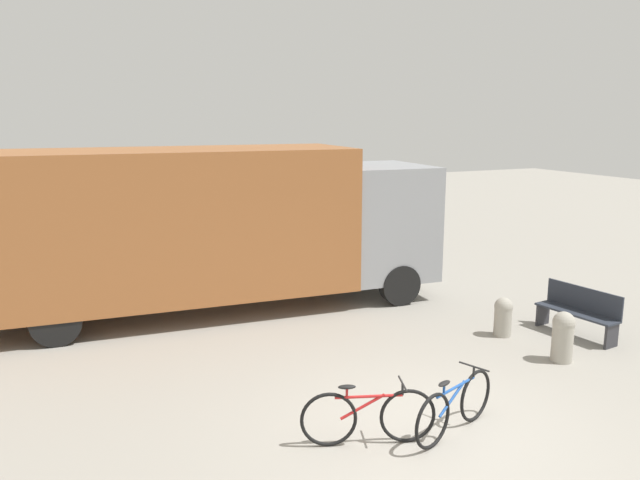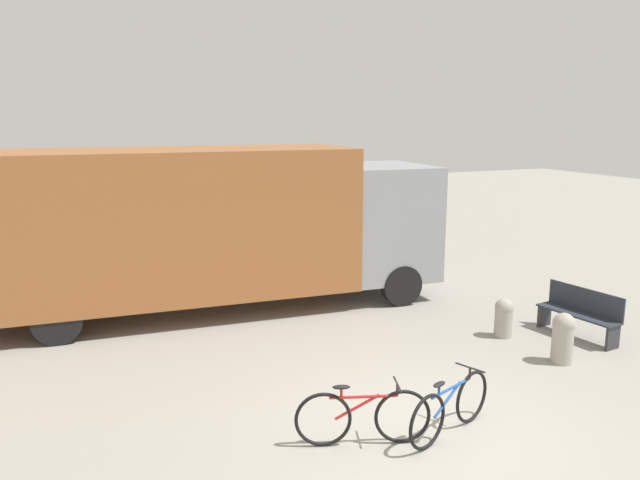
{
  "view_description": "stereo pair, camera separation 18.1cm",
  "coord_description": "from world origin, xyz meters",
  "px_view_note": "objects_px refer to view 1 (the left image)",
  "views": [
    {
      "loc": [
        -4.37,
        -6.08,
        3.99
      ],
      "look_at": [
        0.3,
        4.06,
        1.74
      ],
      "focal_mm": 35.0,
      "sensor_mm": 36.0,
      "label": 1
    },
    {
      "loc": [
        -4.2,
        -6.15,
        3.99
      ],
      "look_at": [
        0.3,
        4.06,
        1.74
      ],
      "focal_mm": 35.0,
      "sensor_mm": 36.0,
      "label": 2
    }
  ],
  "objects_px": {
    "park_bench": "(579,310)",
    "bicycle_near": "(368,416)",
    "bollard_far_bench": "(503,315)",
    "delivery_truck": "(206,223)",
    "bollard_near_bench": "(563,335)",
    "bicycle_middle": "(455,406)"
  },
  "relations": [
    {
      "from": "bicycle_middle",
      "to": "delivery_truck",
      "type": "bearing_deg",
      "value": 82.69
    },
    {
      "from": "bicycle_middle",
      "to": "bollard_far_bench",
      "type": "height_order",
      "value": "bicycle_middle"
    },
    {
      "from": "bicycle_near",
      "to": "bicycle_middle",
      "type": "height_order",
      "value": "same"
    },
    {
      "from": "delivery_truck",
      "to": "bicycle_near",
      "type": "distance_m",
      "value": 6.3
    },
    {
      "from": "park_bench",
      "to": "bollard_near_bench",
      "type": "bearing_deg",
      "value": 116.13
    },
    {
      "from": "bicycle_middle",
      "to": "bollard_near_bench",
      "type": "relative_size",
      "value": 1.88
    },
    {
      "from": "bicycle_near",
      "to": "bollard_far_bench",
      "type": "xyz_separation_m",
      "value": [
        4.12,
        2.34,
        0.02
      ]
    },
    {
      "from": "delivery_truck",
      "to": "bollard_far_bench",
      "type": "distance_m",
      "value": 6.05
    },
    {
      "from": "delivery_truck",
      "to": "bicycle_near",
      "type": "relative_size",
      "value": 6.03
    },
    {
      "from": "bollard_near_bench",
      "to": "delivery_truck",
      "type": "bearing_deg",
      "value": 131.56
    },
    {
      "from": "park_bench",
      "to": "bicycle_near",
      "type": "relative_size",
      "value": 0.99
    },
    {
      "from": "delivery_truck",
      "to": "bollard_near_bench",
      "type": "bearing_deg",
      "value": -44.46
    },
    {
      "from": "delivery_truck",
      "to": "bollard_far_bench",
      "type": "xyz_separation_m",
      "value": [
        4.5,
        -3.78,
        -1.44
      ]
    },
    {
      "from": "bicycle_near",
      "to": "bicycle_middle",
      "type": "xyz_separation_m",
      "value": [
        1.12,
        -0.23,
        0.0
      ]
    },
    {
      "from": "delivery_truck",
      "to": "bollard_near_bench",
      "type": "distance_m",
      "value": 7.01
    },
    {
      "from": "park_bench",
      "to": "bollard_far_bench",
      "type": "bearing_deg",
      "value": 59.26
    },
    {
      "from": "delivery_truck",
      "to": "bollard_near_bench",
      "type": "xyz_separation_m",
      "value": [
        4.56,
        -5.14,
        -1.37
      ]
    },
    {
      "from": "park_bench",
      "to": "bollard_far_bench",
      "type": "distance_m",
      "value": 1.4
    },
    {
      "from": "bicycle_near",
      "to": "bollard_near_bench",
      "type": "bearing_deg",
      "value": 32.47
    },
    {
      "from": "bicycle_near",
      "to": "bollard_far_bench",
      "type": "height_order",
      "value": "bicycle_near"
    },
    {
      "from": "park_bench",
      "to": "bicycle_near",
      "type": "height_order",
      "value": "park_bench"
    },
    {
      "from": "bicycle_near",
      "to": "bicycle_middle",
      "type": "distance_m",
      "value": 1.15
    }
  ]
}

